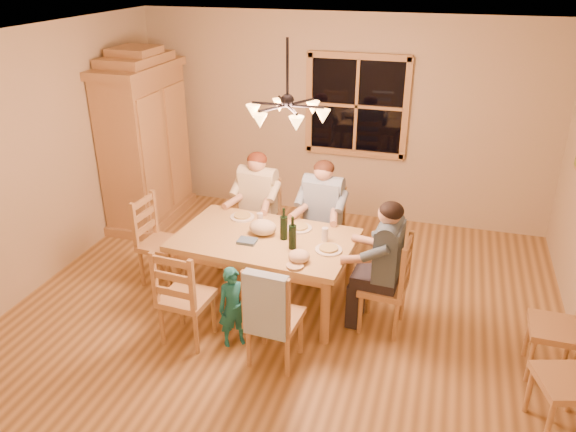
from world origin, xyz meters
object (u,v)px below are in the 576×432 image
(chair_end_right, at_px, (382,300))
(chair_near_left, at_px, (188,311))
(chair_end_left, at_px, (163,256))
(adult_plaid_man, at_px, (323,203))
(dining_table, at_px, (265,246))
(chandelier, at_px, (287,111))
(chair_far_left, at_px, (258,236))
(wine_bottle_a, at_px, (284,224))
(wine_bottle_b, at_px, (292,233))
(chair_near_right, at_px, (275,332))
(chair_far_right, at_px, (321,247))
(chair_spare_back, at_px, (552,343))
(adult_slate_man, at_px, (386,251))
(armoire, at_px, (146,145))
(child, at_px, (234,307))
(adult_woman, at_px, (257,194))
(chair_spare_front, at_px, (563,398))

(chair_end_right, bearing_deg, chair_near_left, 116.57)
(chair_end_left, xyz_separation_m, adult_plaid_man, (1.62, 0.71, 0.54))
(dining_table, bearing_deg, chair_near_left, -122.10)
(chandelier, distance_m, chair_far_left, 2.10)
(wine_bottle_a, xyz_separation_m, wine_bottle_b, (0.14, -0.16, 0.00))
(chair_near_left, xyz_separation_m, chair_near_right, (0.88, -0.06, 0.00))
(chair_far_right, relative_size, chair_spare_back, 1.00)
(chandelier, xyz_separation_m, chair_end_right, (0.96, -0.02, -1.77))
(chair_far_left, xyz_separation_m, chair_near_right, (0.76, -1.72, 0.00))
(chair_end_left, xyz_separation_m, chair_end_right, (2.44, -0.18, 0.00))
(chair_far_left, bearing_deg, adult_slate_man, 153.43)
(dining_table, relative_size, adult_plaid_man, 2.10)
(wine_bottle_b, bearing_deg, dining_table, 157.22)
(adult_slate_man, bearing_deg, chair_near_left, 116.57)
(armoire, bearing_deg, chair_end_right, -25.64)
(adult_plaid_man, distance_m, adult_slate_man, 1.21)
(dining_table, relative_size, adult_slate_man, 2.10)
(child, bearing_deg, wine_bottle_b, 21.23)
(chandelier, relative_size, adult_woman, 0.88)
(chair_end_right, bearing_deg, child, 121.32)
(chair_near_right, relative_size, chair_spare_back, 1.00)
(chair_far_left, xyz_separation_m, chair_far_right, (0.78, -0.06, 0.00))
(chair_far_right, height_order, chair_near_left, same)
(chair_end_left, bearing_deg, chair_spare_back, 87.95)
(chair_spare_back, bearing_deg, armoire, 70.22)
(adult_woman, bearing_deg, child, 105.55)
(armoire, relative_size, child, 2.88)
(chair_end_left, bearing_deg, adult_woman, 136.74)
(chandelier, bearing_deg, chair_end_right, -1.46)
(child, relative_size, chair_spare_back, 0.81)
(chandelier, relative_size, chair_end_left, 0.78)
(chair_far_right, bearing_deg, chair_far_left, 0.00)
(chair_far_left, xyz_separation_m, chair_near_left, (-0.12, -1.66, 0.00))
(armoire, distance_m, chair_far_left, 2.05)
(chandelier, bearing_deg, armoire, 146.54)
(adult_slate_man, xyz_separation_m, child, (-1.28, -0.65, -0.44))
(wine_bottle_b, distance_m, chair_spare_back, 2.47)
(child, bearing_deg, wine_bottle_a, 35.70)
(chandelier, bearing_deg, chair_far_right, 80.51)
(chandelier, height_order, adult_plaid_man, chandelier)
(chandelier, xyz_separation_m, chair_near_left, (-0.76, -0.73, -1.77))
(armoire, xyz_separation_m, chair_near_left, (1.66, -2.33, -0.75))
(chair_end_right, xyz_separation_m, chair_spare_front, (1.49, -0.93, 0.00))
(chair_near_left, xyz_separation_m, wine_bottle_a, (0.69, 0.82, 0.62))
(dining_table, relative_size, chair_spare_front, 1.85)
(chair_far_left, height_order, wine_bottle_a, wine_bottle_a)
(child, xyz_separation_m, chair_spare_back, (2.76, 0.40, -0.10))
(armoire, bearing_deg, chair_far_right, -15.89)
(chair_far_right, bearing_deg, adult_woman, -0.00)
(chair_end_left, xyz_separation_m, wine_bottle_b, (1.55, -0.23, 0.62))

